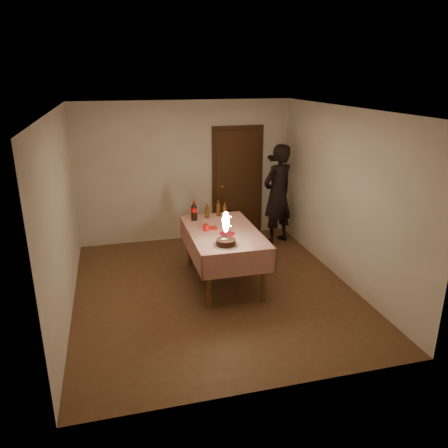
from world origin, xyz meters
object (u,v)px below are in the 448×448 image
Objects in this scene: birthday_cake at (226,237)px; amber_bottle_mid at (218,209)px; red_cup at (206,227)px; clear_cup at (229,229)px; amber_bottle_left at (207,211)px; photographer at (278,194)px; red_plate at (227,234)px; amber_bottle_right at (225,211)px; cola_bottle at (194,211)px; dining_table at (223,237)px.

birthday_cake is 1.30m from amber_bottle_mid.
birthday_cake is 0.66m from red_cup.
amber_bottle_mid reaches higher than clear_cup.
birthday_cake is at bearing -99.42° from amber_bottle_mid.
amber_bottle_mid is (0.20, 0.05, 0.00)m from amber_bottle_left.
birthday_cake is 2.46m from photographer.
amber_bottle_mid is 1.45m from photographer.
photographer is (1.48, 0.72, -0.02)m from amber_bottle_left.
photographer is (1.36, 1.52, 0.10)m from red_plate.
photographer is (1.21, 0.78, -0.02)m from amber_bottle_right.
red_plate is 2.20× the size of red_cup.
red_plate is 0.86× the size of amber_bottle_left.
clear_cup reaches higher than red_plate.
cola_bottle is at bearing -164.83° from amber_bottle_mid.
clear_cup is 1.96m from photographer.
birthday_cake is (-0.11, -0.58, 0.23)m from dining_table.
amber_bottle_left is 0.21m from amber_bottle_mid.
red_cup is 0.39× the size of amber_bottle_mid.
amber_bottle_right is at bearing 76.18° from birthday_cake.
clear_cup is (0.04, 0.07, 0.04)m from red_plate.
cola_bottle is (-0.32, 0.59, 0.26)m from dining_table.
dining_table is at bearing -98.23° from amber_bottle_mid.
dining_table is 7.82× the size of red_plate.
red_plate is 0.09m from clear_cup.
amber_bottle_right is 1.44m from photographer.
amber_bottle_mid is at bearing 87.18° from clear_cup.
red_plate is 2.04m from photographer.
red_cup is 0.61m from amber_bottle_left.
dining_table is at bearing -81.43° from amber_bottle_left.
clear_cup reaches higher than dining_table.
red_plate is 0.87m from amber_bottle_mid.
red_cup reaches higher than dining_table.
clear_cup is at bearing -77.59° from amber_bottle_left.
amber_bottle_mid reaches higher than dining_table.
amber_bottle_left and amber_bottle_mid have the same top height.
photographer is at bearing 44.55° from dining_table.
birthday_cake is at bearing -79.70° from cola_bottle.
amber_bottle_left is at bearing 75.72° from red_cup.
amber_bottle_left is 1.65m from photographer.
dining_table is at bearing -61.14° from cola_bottle.
amber_bottle_right is at bearing -0.67° from cola_bottle.
dining_table is at bearing -135.45° from photographer.
red_plate reaches higher than dining_table.
cola_bottle reaches higher than amber_bottle_left.
dining_table is 0.72m from cola_bottle.
photographer is (1.39, 1.37, 0.21)m from dining_table.
red_plate is at bearing -37.97° from red_cup.
amber_bottle_right is (0.27, -0.07, 0.00)m from amber_bottle_left.
amber_bottle_left is at bearing 98.65° from red_plate.
amber_bottle_left is 1.00× the size of amber_bottle_right.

